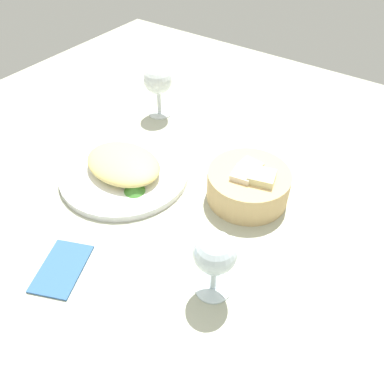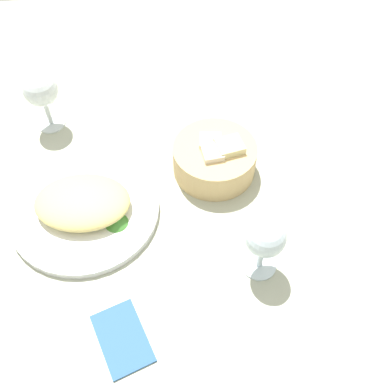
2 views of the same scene
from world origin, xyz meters
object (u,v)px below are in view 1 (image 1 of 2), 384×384
object	(u,v)px
plate	(125,173)
bread_basket	(249,185)
folded_napkin	(62,268)
wine_glass_near	(215,256)
wine_glass_far	(158,82)

from	to	relation	value
plate	bread_basket	distance (cm)	26.47
plate	folded_napkin	bearing A→B (deg)	-72.39
plate	wine_glass_near	size ratio (longest dim) A/B	2.19
bread_basket	wine_glass_far	xyz separation A→B (cm)	(-33.96, 14.58, 5.53)
bread_basket	folded_napkin	size ratio (longest dim) A/B	1.46
folded_napkin	wine_glass_near	bearing A→B (deg)	-85.99
plate	wine_glass_near	distance (cm)	33.99
bread_basket	folded_napkin	world-z (taller)	bread_basket
wine_glass_near	folded_napkin	xyz separation A→B (cm)	(-22.86, -11.47, -8.09)
bread_basket	wine_glass_near	world-z (taller)	wine_glass_near
bread_basket	plate	bearing A→B (deg)	-159.95
plate	wine_glass_far	world-z (taller)	wine_glass_far
wine_glass_far	bread_basket	bearing A→B (deg)	-23.24
plate	folded_napkin	xyz separation A→B (cm)	(7.68, -24.19, -0.30)
wine_glass_far	folded_napkin	size ratio (longest dim) A/B	1.18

